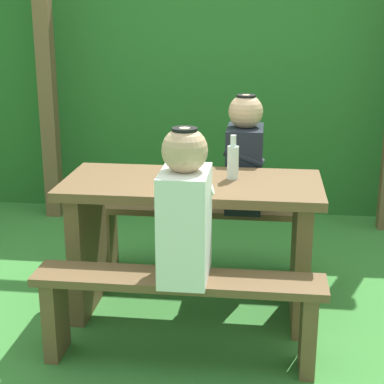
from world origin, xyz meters
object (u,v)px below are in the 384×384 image
Objects in this scene: bench_near at (179,301)px; drinking_glass at (181,174)px; bench_far at (202,226)px; cell_phone at (194,174)px; person_white_shirt at (185,210)px; bottle_right at (233,161)px; person_black_coat at (245,157)px; bottle_left at (170,162)px; picnic_table at (192,225)px.

drinking_glass is (-0.06, 0.51, 0.49)m from bench_near.
bench_far is 10.00× the size of cell_phone.
drinking_glass is at bearing -95.92° from bench_far.
bench_near is 0.46m from person_white_shirt.
bottle_right is 1.74× the size of cell_phone.
person_white_shirt reaches higher than drinking_glass.
person_black_coat is at bearing 77.80° from person_white_shirt.
drinking_glass reaches higher than bench_near.
cell_phone is (-0.27, -0.41, -0.01)m from person_black_coat.
bench_near is 1.20m from person_black_coat.
bottle_left is (-0.07, 0.08, 0.05)m from drinking_glass.
bench_far is at bearing 84.08° from drinking_glass.
person_white_shirt is 0.66m from cell_phone.
person_white_shirt is at bearing -88.29° from bench_far.
bottle_left reaches higher than picnic_table.
person_black_coat is 3.45× the size of bottle_left.
picnic_table is at bearing 23.75° from drinking_glass.
picnic_table is 0.57m from bench_far.
bench_near is 6.72× the size of bottle_left.
bottle_left is (-0.13, -0.48, 0.54)m from bench_far.
bottle_right reaches higher than bottle_left.
drinking_glass reaches higher than picnic_table.
bottle_right is at bearing -65.27° from bench_far.
bench_near is 1.07m from bench_far.
bottle_right reaches higher than drinking_glass.
bench_near is 1.00× the size of bench_far.
drinking_glass is (-0.06, -0.56, 0.49)m from bench_far.
drinking_glass reaches higher than cell_phone.
person_white_shirt reaches higher than bottle_left.
cell_phone is at bearing 28.46° from bottle_left.
bottle_right is at bearing -0.69° from cell_phone.
bench_far is 1.17m from person_white_shirt.
picnic_table is at bearing -73.55° from cell_phone.
person_black_coat reaches higher than picnic_table.
bottle_right is (0.22, 0.60, 0.55)m from bench_near.
picnic_table is 16.86× the size of drinking_glass.
person_white_shirt is 5.14× the size of cell_phone.
picnic_table is 1.00× the size of bench_far.
bottle_left is at bearing -137.69° from cell_phone.
person_black_coat is at bearing 63.78° from picnic_table.
bench_far is 16.86× the size of drinking_glass.
drinking_glass is at bearing 96.51° from bench_near.
person_black_coat is 2.96× the size of bottle_right.
person_white_shirt is at bearing 5.91° from bench_near.
bottle_left is at bearing -129.59° from person_black_coat.
bench_near is at bearing -90.00° from bench_far.
cell_phone is at bearing 92.60° from picnic_table.
person_white_shirt is 3.45× the size of bottle_left.
person_white_shirt reaches higher than bench_far.
drinking_glass is at bearing -119.87° from person_black_coat.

